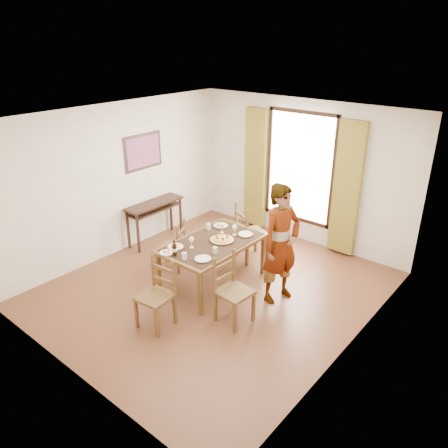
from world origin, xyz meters
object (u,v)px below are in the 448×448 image
Objects in this scene: dining_table at (213,245)px; man at (281,244)px; pasta_platter at (222,238)px; console_table at (154,208)px.

man is at bearing 17.95° from dining_table.
pasta_platter is (-0.95, -0.21, -0.11)m from man.
man is (2.94, -0.15, 0.23)m from console_table.
man is 0.98m from pasta_platter.
console_table reaches higher than dining_table.
pasta_platter is (0.09, 0.12, 0.12)m from dining_table.
man reaches higher than pasta_platter.
man is (1.04, 0.34, 0.23)m from dining_table.
console_table is 1.97m from dining_table.
pasta_platter reaches higher than dining_table.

